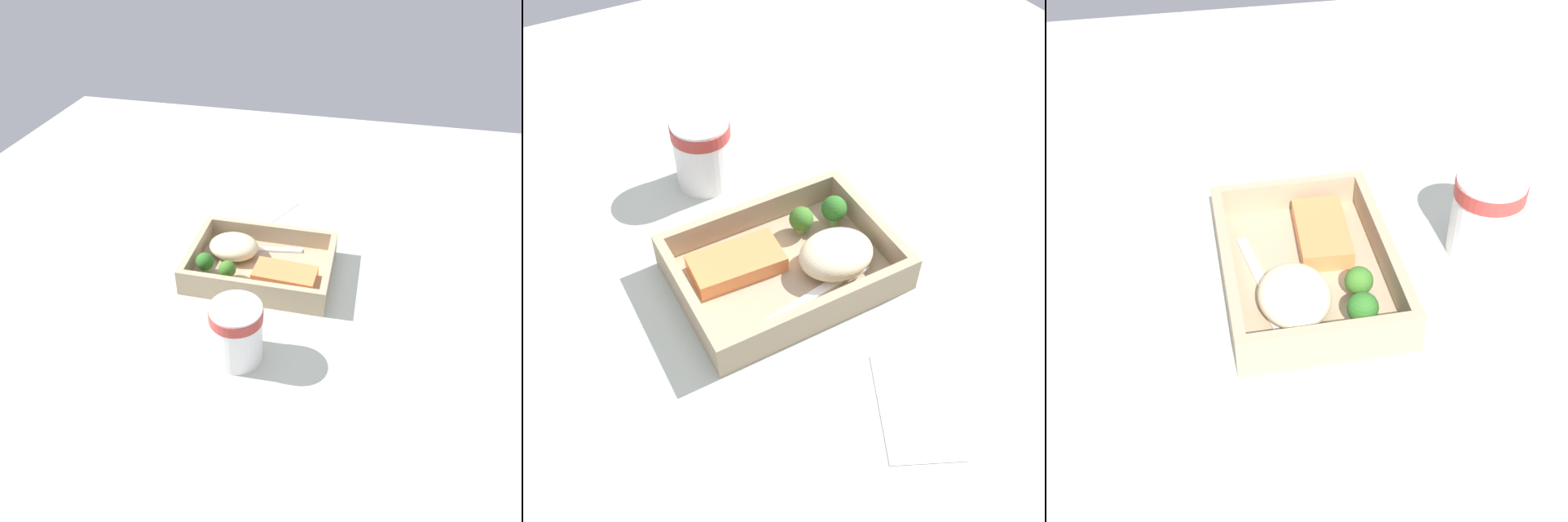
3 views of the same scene
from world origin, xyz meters
TOP-DOWN VIEW (x-y plane):
  - ground_plane at (0.00, 0.00)cm, footprint 160.00×160.00cm
  - takeout_tray at (0.00, 0.00)cm, footprint 26.20×18.99cm
  - tray_rim at (0.00, 0.00)cm, footprint 26.20×18.99cm
  - salmon_fillet at (-5.06, 2.75)cm, footprint 11.50×6.53cm
  - mashed_potatoes at (5.81, -2.50)cm, footprint 9.40×7.76cm
  - broccoli_floret_1 at (5.06, 4.66)cm, footprint 3.14×3.14cm
  - broccoli_floret_2 at (9.49, 3.94)cm, footprint 3.32×3.32cm
  - fork at (2.22, -5.18)cm, footprint 15.85×4.28cm
  - paper_cup at (-1.18, 21.14)cm, footprint 8.10×8.10cm
  - receipt_slip at (3.52, -22.34)cm, footprint 12.52×14.79cm

SIDE VIEW (x-z plane):
  - ground_plane at x=0.00cm, z-range -2.00..0.00cm
  - receipt_slip at x=3.52cm, z-range 0.00..0.24cm
  - takeout_tray at x=0.00cm, z-range 0.00..1.20cm
  - fork at x=2.22cm, z-range 1.20..1.64cm
  - salmon_fillet at x=-5.06cm, z-range 1.20..3.45cm
  - tray_rim at x=0.00cm, z-range 1.20..4.96cm
  - mashed_potatoes at x=5.81cm, z-range 1.20..5.38cm
  - broccoli_floret_1 at x=5.06cm, z-range 1.45..5.28cm
  - broccoli_floret_2 at x=9.49cm, z-range 1.58..5.92cm
  - paper_cup at x=-1.18cm, z-range 0.60..10.75cm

